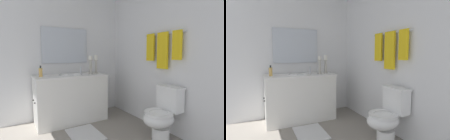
# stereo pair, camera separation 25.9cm
# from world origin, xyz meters

# --- Properties ---
(wall_back) EXTENTS (3.12, 0.04, 2.45)m
(wall_back) POSITION_xyz_m (0.00, 1.18, 1.23)
(wall_back) COLOR white
(wall_back) RESTS_ON ground
(wall_left) EXTENTS (0.04, 2.36, 2.45)m
(wall_left) POSITION_xyz_m (-1.56, 0.00, 1.23)
(wall_left) COLOR white
(wall_left) RESTS_ON ground
(vanity_cabinet) EXTENTS (0.58, 1.23, 0.84)m
(vanity_cabinet) POSITION_xyz_m (-1.23, 0.03, 0.42)
(vanity_cabinet) COLOR white
(vanity_cabinet) RESTS_ON ground
(sink_basin) EXTENTS (0.40, 0.40, 0.24)m
(sink_basin) POSITION_xyz_m (-1.23, 0.03, 0.80)
(sink_basin) COLOR white
(sink_basin) RESTS_ON vanity_cabinet
(mirror) EXTENTS (0.02, 0.85, 0.65)m
(mirror) POSITION_xyz_m (-1.51, 0.03, 1.37)
(mirror) COLOR silver
(candle_holder_tall) EXTENTS (0.09, 0.09, 0.35)m
(candle_holder_tall) POSITION_xyz_m (-1.23, 0.53, 1.03)
(candle_holder_tall) COLOR #B7B2A5
(candle_holder_tall) RESTS_ON vanity_cabinet
(candle_holder_short) EXTENTS (0.09, 0.09, 0.33)m
(candle_holder_short) POSITION_xyz_m (-1.17, 0.39, 1.01)
(candle_holder_short) COLOR #B7B2A5
(candle_holder_short) RESTS_ON vanity_cabinet
(soap_bottle) EXTENTS (0.06, 0.06, 0.18)m
(soap_bottle) POSITION_xyz_m (-1.24, -0.46, 0.91)
(soap_bottle) COLOR #E5B259
(soap_bottle) RESTS_ON vanity_cabinet
(toilet) EXTENTS (0.39, 0.54, 0.75)m
(toilet) POSITION_xyz_m (0.09, 0.90, 0.37)
(toilet) COLOR white
(toilet) RESTS_ON ground
(towel_bar) EXTENTS (0.77, 0.02, 0.02)m
(towel_bar) POSITION_xyz_m (-0.11, 1.12, 1.51)
(towel_bar) COLOR silver
(towel_near_vanity) EXTENTS (0.16, 0.03, 0.43)m
(towel_near_vanity) POSITION_xyz_m (-0.37, 1.10, 1.31)
(towel_near_vanity) COLOR yellow
(towel_near_vanity) RESTS_ON towel_bar
(towel_center) EXTENTS (0.20, 0.03, 0.55)m
(towel_center) POSITION_xyz_m (-0.11, 1.10, 1.26)
(towel_center) COLOR yellow
(towel_center) RESTS_ON towel_bar
(towel_near_corner) EXTENTS (0.15, 0.03, 0.41)m
(towel_near_corner) POSITION_xyz_m (0.14, 1.10, 1.33)
(towel_near_corner) COLOR yellow
(towel_near_corner) RESTS_ON towel_bar
(bath_mat) EXTENTS (0.60, 0.44, 0.02)m
(bath_mat) POSITION_xyz_m (-0.61, 0.03, 0.01)
(bath_mat) COLOR silver
(bath_mat) RESTS_ON ground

